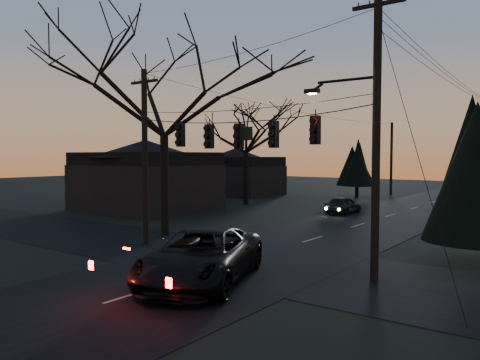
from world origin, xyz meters
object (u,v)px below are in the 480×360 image
Objects in this scene: utility_pole_right at (374,282)px; suv_near at (202,257)px; bare_tree_left at (164,96)px; sedan_oncoming_a at (343,205)px; utility_pole_far_l at (391,195)px; utility_pole_left at (146,244)px.

utility_pole_right reaches higher than suv_near.
suv_near is at bearing -37.23° from bare_tree_left.
suv_near is at bearing 102.02° from sedan_oncoming_a.
bare_tree_left is (-1.04, -33.67, 7.54)m from utility_pole_far_l.
bare_tree_left is at bearing -91.78° from utility_pole_far_l.
utility_pole_far_l is 34.52m from bare_tree_left.
utility_pole_right is 11.50m from utility_pole_left.
utility_pole_right is 1.54× the size of suv_near.
bare_tree_left is 16.65m from sedan_oncoming_a.
utility_pole_right is 0.93× the size of bare_tree_left.
bare_tree_left is at bearing 169.49° from utility_pole_right.
utility_pole_left reaches higher than sedan_oncoming_a.
sedan_oncoming_a is at bearing 79.84° from suv_near.
sedan_oncoming_a is (-4.00, 20.63, -0.25)m from suv_near.
utility_pole_far_l is at bearing 107.72° from utility_pole_right.
bare_tree_left is at bearing 121.63° from suv_near.
utility_pole_right is at bearing 0.00° from utility_pole_left.
bare_tree_left is at bearing 76.36° from sedan_oncoming_a.
utility_pole_left is 2.22× the size of sedan_oncoming_a.
utility_pole_right is at bearing 16.58° from suv_near.
suv_near reaches higher than sedan_oncoming_a.
utility_pole_left is at bearing 180.00° from utility_pole_right.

